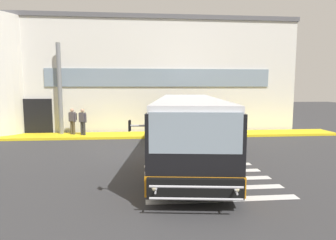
% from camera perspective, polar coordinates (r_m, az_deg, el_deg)
% --- Properties ---
extents(ground_plane, '(80.00, 90.00, 0.02)m').
position_cam_1_polar(ground_plane, '(14.00, -4.03, -6.57)').
color(ground_plane, '#353538').
rests_on(ground_plane, ground).
extents(bay_paint_stripes, '(4.40, 3.96, 0.01)m').
position_cam_1_polar(bay_paint_stripes, '(10.20, 8.07, -11.57)').
color(bay_paint_stripes, silver).
rests_on(bay_paint_stripes, ground).
extents(terminal_building, '(23.01, 13.80, 7.99)m').
position_cam_1_polar(terminal_building, '(25.26, -6.30, 8.40)').
color(terminal_building, silver).
rests_on(terminal_building, ground).
extents(boarding_curb, '(25.21, 2.00, 0.15)m').
position_cam_1_polar(boarding_curb, '(18.69, -4.37, -2.97)').
color(boarding_curb, yellow).
rests_on(boarding_curb, ground).
extents(entry_support_column, '(0.28, 0.28, 5.81)m').
position_cam_1_polar(entry_support_column, '(19.73, -20.73, 5.82)').
color(entry_support_column, slate).
rests_on(entry_support_column, boarding_curb).
extents(bus_main_foreground, '(4.39, 11.74, 2.70)m').
position_cam_1_polar(bus_main_foreground, '(12.70, 4.00, -1.75)').
color(bus_main_foreground, black).
rests_on(bus_main_foreground, ground).
extents(passenger_near_column, '(0.53, 0.49, 1.68)m').
position_cam_1_polar(passenger_near_column, '(19.29, -18.44, 0.12)').
color(passenger_near_column, '#4C4233').
rests_on(passenger_near_column, boarding_curb).
extents(passenger_by_doorway, '(0.53, 0.38, 1.68)m').
position_cam_1_polar(passenger_by_doorway, '(18.80, -16.62, -0.08)').
color(passenger_by_doorway, '#2D2D33').
rests_on(passenger_by_doorway, boarding_curb).
extents(safety_bollard_yellow, '(0.18, 0.18, 0.90)m').
position_cam_1_polar(safety_bollard_yellow, '(17.92, 8.08, -2.22)').
color(safety_bollard_yellow, yellow).
rests_on(safety_bollard_yellow, ground).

